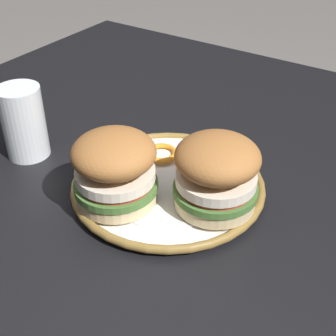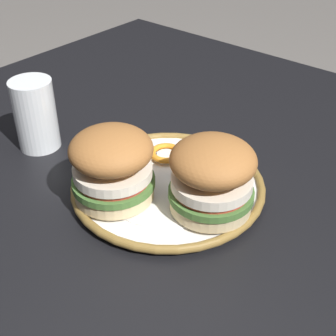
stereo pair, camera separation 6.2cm
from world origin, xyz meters
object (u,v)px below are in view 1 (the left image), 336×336
dinner_plate (168,185)px  sandwich_half_right (115,168)px  dining_table (163,229)px  sandwich_half_left (217,172)px  drinking_glass (24,126)px

dinner_plate → sandwich_half_right: bearing=-116.0°
dining_table → dinner_plate: (0.01, -0.01, 0.10)m
sandwich_half_left → dining_table: bearing=170.2°
drinking_glass → dinner_plate: bearing=9.9°
dining_table → sandwich_half_left: size_ratio=7.47×
sandwich_half_right → drinking_glass: sandwich_half_right is taller
dinner_plate → drinking_glass: size_ratio=2.40×
dinner_plate → drinking_glass: drinking_glass is taller
dining_table → drinking_glass: bearing=-167.5°
sandwich_half_left → drinking_glass: size_ratio=1.29×
dinner_plate → sandwich_half_right: 0.10m
sandwich_half_left → sandwich_half_right: bearing=-150.8°
sandwich_half_right → drinking_glass: 0.21m
dining_table → sandwich_half_right: 0.18m
sandwich_half_left → sandwich_half_right: same height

